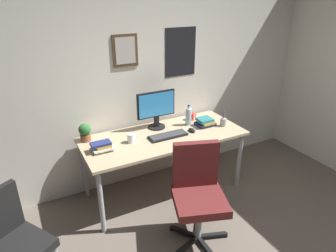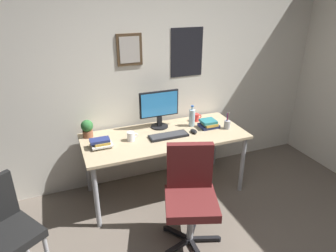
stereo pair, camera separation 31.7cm
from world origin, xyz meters
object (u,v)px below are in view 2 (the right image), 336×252
at_px(water_bottle, 192,117).
at_px(book_stack_right, 101,143).
at_px(computer_mouse, 194,131).
at_px(coffee_mug_near, 131,136).
at_px(monitor, 159,108).
at_px(side_chair, 2,227).
at_px(keyboard, 169,136).
at_px(potted_plant, 87,128).
at_px(office_chair, 190,191).
at_px(coffee_mug_far, 196,117).
at_px(pen_cup, 227,124).
at_px(book_stack_left, 209,124).

xyz_separation_m(water_bottle, book_stack_right, (-1.09, -0.14, -0.06)).
relative_size(computer_mouse, coffee_mug_near, 0.94).
distance_m(computer_mouse, coffee_mug_near, 0.71).
xyz_separation_m(monitor, coffee_mug_near, (-0.40, -0.22, -0.19)).
height_order(coffee_mug_near, book_stack_right, coffee_mug_near).
xyz_separation_m(side_chair, keyboard, (1.62, 0.57, 0.25)).
distance_m(side_chair, potted_plant, 1.25).
relative_size(office_chair, potted_plant, 4.87).
relative_size(office_chair, coffee_mug_far, 8.13).
relative_size(coffee_mug_near, pen_cup, 0.58).
bearing_deg(coffee_mug_near, water_bottle, 8.51).
bearing_deg(water_bottle, coffee_mug_near, -171.49).
height_order(office_chair, computer_mouse, office_chair).
xyz_separation_m(keyboard, coffee_mug_far, (0.47, 0.29, 0.03)).
distance_m(side_chair, book_stack_left, 2.26).
xyz_separation_m(pen_cup, book_stack_left, (-0.18, 0.11, -0.01)).
bearing_deg(coffee_mug_near, book_stack_left, 0.07).
xyz_separation_m(computer_mouse, coffee_mug_far, (0.17, 0.30, 0.03)).
xyz_separation_m(pen_cup, book_stack_right, (-1.43, 0.08, -0.01)).
bearing_deg(coffee_mug_far, water_bottle, -134.35).
distance_m(side_chair, computer_mouse, 2.02).
bearing_deg(office_chair, computer_mouse, 62.56).
bearing_deg(book_stack_right, pen_cup, -3.04).
xyz_separation_m(keyboard, book_stack_left, (0.53, 0.06, 0.03)).
distance_m(monitor, potted_plant, 0.82).
bearing_deg(book_stack_right, book_stack_left, 1.38).
bearing_deg(coffee_mug_far, book_stack_right, -167.90).
relative_size(side_chair, book_stack_right, 4.00).
relative_size(office_chair, pen_cup, 4.75).
xyz_separation_m(coffee_mug_far, book_stack_left, (0.05, -0.23, -0.00)).
distance_m(office_chair, book_stack_left, 1.02).
height_order(side_chair, computer_mouse, side_chair).
height_order(computer_mouse, coffee_mug_near, coffee_mug_near).
xyz_separation_m(side_chair, computer_mouse, (1.92, 0.56, 0.25)).
xyz_separation_m(computer_mouse, potted_plant, (-1.12, 0.33, 0.09)).
distance_m(monitor, computer_mouse, 0.47).
height_order(monitor, pen_cup, monitor).
distance_m(computer_mouse, water_bottle, 0.21).
distance_m(monitor, coffee_mug_near, 0.49).
distance_m(keyboard, coffee_mug_near, 0.41).
bearing_deg(pen_cup, keyboard, 176.41).
relative_size(monitor, potted_plant, 2.36).
bearing_deg(keyboard, pen_cup, -3.59).
relative_size(water_bottle, pen_cup, 1.26).
relative_size(pen_cup, book_stack_right, 0.91).
relative_size(computer_mouse, book_stack_left, 0.52).
distance_m(computer_mouse, book_stack_left, 0.24).
bearing_deg(coffee_mug_far, computer_mouse, -120.36).
bearing_deg(book_stack_left, water_bottle, 145.28).
relative_size(keyboard, book_stack_left, 2.02).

